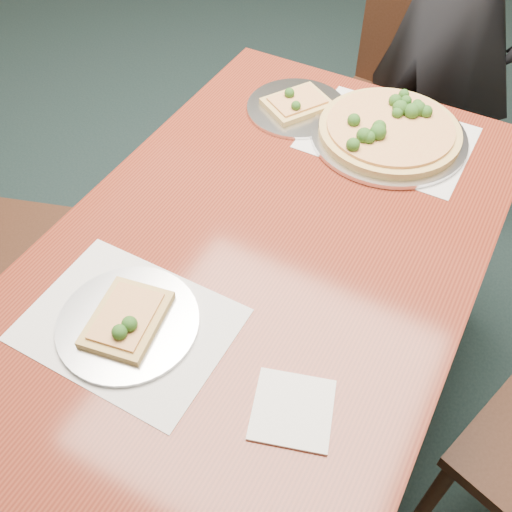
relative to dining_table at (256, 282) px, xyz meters
The scene contains 10 objects.
ground 0.84m from the dining_table, 123.58° to the left, with size 8.00×8.00×0.00m, color black.
dining_table is the anchor object (origin of this frame).
chair_far 1.10m from the dining_table, 91.28° to the left, with size 0.46×0.46×0.91m.
diner 1.22m from the dining_table, 86.52° to the left, with size 0.60×0.39×1.65m, color black.
placemat_main 0.55m from the dining_table, 78.54° to the left, with size 0.42×0.32×0.00m, color white.
placemat_near 0.32m from the dining_table, 115.72° to the right, with size 0.40×0.30×0.00m, color white.
pizza_pan 0.55m from the dining_table, 78.63° to the left, with size 0.41×0.41×0.07m.
slice_plate_near 0.33m from the dining_table, 115.46° to the right, with size 0.28×0.28×0.06m.
slice_plate_far 0.56m from the dining_table, 106.97° to the left, with size 0.28×0.28×0.05m.
napkin 0.38m from the dining_table, 50.96° to the right, with size 0.14×0.14×0.01m, color white.
Camera 1 is at (0.68, -1.14, 1.69)m, focal length 40.00 mm.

